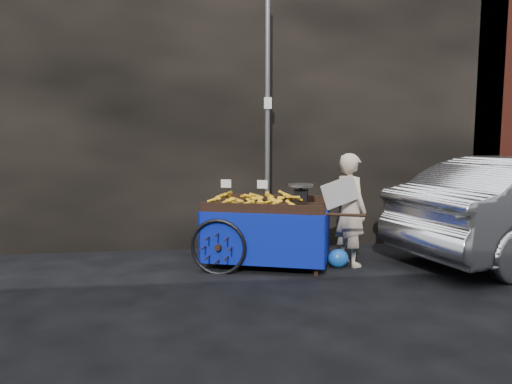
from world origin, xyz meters
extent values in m
plane|color=black|center=(0.00, 0.00, 0.00)|extent=(80.00, 80.00, 0.00)
cube|color=black|center=(-1.00, 2.60, 2.50)|extent=(11.00, 2.00, 5.00)
cylinder|color=slate|center=(0.30, 1.30, 2.00)|extent=(0.08, 0.08, 4.00)
cube|color=white|center=(0.30, 1.25, 2.40)|extent=(0.12, 0.02, 0.18)
cube|color=black|center=(0.18, 0.46, 0.86)|extent=(1.96, 1.55, 0.06)
cube|color=black|center=(0.34, 0.94, 0.93)|extent=(1.64, 0.57, 0.11)
cube|color=black|center=(0.03, -0.01, 0.93)|extent=(1.64, 0.57, 0.11)
cube|color=black|center=(0.76, -0.17, 0.43)|extent=(0.07, 0.07, 0.86)
cube|color=black|center=(1.02, 0.64, 0.43)|extent=(0.07, 0.07, 0.86)
cylinder|color=black|center=(1.12, -0.29, 0.86)|extent=(0.52, 0.21, 0.04)
cylinder|color=black|center=(1.38, 0.52, 0.86)|extent=(0.52, 0.21, 0.04)
torus|color=black|center=(-0.56, 0.10, 0.37)|extent=(0.78, 0.30, 0.80)
torus|color=black|center=(-0.20, 1.20, 0.37)|extent=(0.78, 0.30, 0.80)
cylinder|color=black|center=(-0.38, 0.65, 0.37)|extent=(0.42, 1.16, 0.05)
cube|color=#08229C|center=(0.01, -0.05, 0.49)|extent=(1.67, 0.56, 0.73)
cube|color=#08229C|center=(0.35, 0.98, 0.49)|extent=(1.67, 0.56, 0.73)
cube|color=#08229C|center=(-0.64, 0.73, 0.49)|extent=(0.36, 1.06, 0.73)
cube|color=#08229C|center=(1.00, 0.20, 0.49)|extent=(0.36, 1.06, 0.73)
cube|color=black|center=(0.65, 0.37, 1.04)|extent=(0.23, 0.20, 0.17)
cylinder|color=silver|center=(0.65, 0.37, 1.19)|extent=(0.46, 0.46, 0.03)
cube|color=white|center=(-0.42, 0.53, 1.21)|extent=(0.15, 0.06, 0.12)
cube|color=white|center=(0.09, 0.37, 1.21)|extent=(0.15, 0.06, 0.12)
imported|color=beige|center=(1.38, 0.33, 0.82)|extent=(0.60, 0.71, 1.65)
cube|color=#B2B1AB|center=(1.16, 0.11, 1.11)|extent=(0.58, 0.08, 0.50)
ellipsoid|color=blue|center=(1.18, 0.20, 0.14)|extent=(0.30, 0.24, 0.27)
camera|label=1|loc=(-0.87, -6.63, 1.97)|focal=35.00mm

